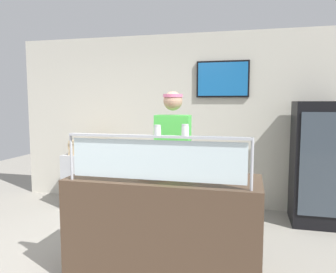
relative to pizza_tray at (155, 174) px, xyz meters
The scene contains 12 objects.
ground_plane 1.14m from the pizza_tray, 80.54° to the left, with size 12.00×12.00×0.00m, color gray.
shop_rear_unit 2.24m from the pizza_tray, 87.26° to the left, with size 6.16×0.13×2.70m.
serving_counter 0.50m from the pizza_tray, 26.36° to the right, with size 1.76×0.70×0.95m, color #4C3828.
sneeze_guard 0.43m from the pizza_tray, 73.60° to the right, with size 1.59×0.06×0.42m.
pizza_tray is the anchor object (origin of this frame).
pizza_server 0.04m from the pizza_tray, 46.23° to the right, with size 0.07×0.28×0.01m, color #ADAFB7.
parmesan_shaker 0.57m from the pizza_tray, 70.83° to the right, with size 0.06×0.06×0.09m.
pepper_flake_shaker 0.66m from the pizza_tray, 44.08° to the right, with size 0.06×0.06×0.10m.
worker_figure 0.58m from the pizza_tray, 86.23° to the left, with size 0.41×0.50×1.76m.
drink_fridge 2.48m from the pizza_tray, 45.01° to the left, with size 0.63×0.65×1.65m.
prep_shelf 2.39m from the pizza_tray, 132.72° to the left, with size 0.70×0.55×0.83m, color #B7BABF.
pizza_box_stack 2.33m from the pizza_tray, 132.83° to the left, with size 0.47×0.47×0.22m.
Camera 1 is at (1.63, -2.54, 1.64)m, focal length 35.12 mm.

